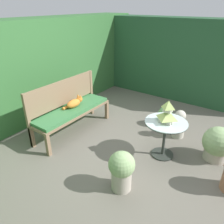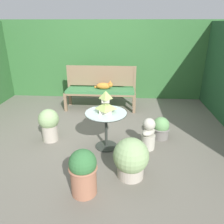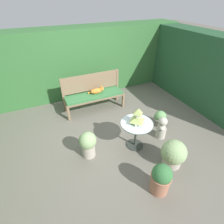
{
  "view_description": "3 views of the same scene",
  "coord_description": "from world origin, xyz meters",
  "px_view_note": "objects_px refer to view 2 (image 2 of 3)",
  "views": [
    {
      "loc": [
        -2.49,
        -1.59,
        2.19
      ],
      "look_at": [
        0.31,
        0.41,
        0.47
      ],
      "focal_mm": 35.0,
      "sensor_mm": 36.0,
      "label": 1
    },
    {
      "loc": [
        0.61,
        -3.66,
        1.89
      ],
      "look_at": [
        0.34,
        0.1,
        0.32
      ],
      "focal_mm": 35.0,
      "sensor_mm": 36.0,
      "label": 2
    },
    {
      "loc": [
        -1.25,
        -2.83,
        2.72
      ],
      "look_at": [
        0.16,
        0.28,
        0.35
      ],
      "focal_mm": 28.0,
      "sensor_mm": 36.0,
      "label": 3
    }
  ],
  "objects_px": {
    "potted_plant_path_edge": "(83,172)",
    "garden_bust": "(148,134)",
    "potted_plant_bench_right": "(49,124)",
    "garden_bench": "(100,92)",
    "potted_plant_patio_mid": "(161,128)",
    "pagoda_birdhouse": "(106,104)",
    "cat": "(105,86)",
    "potted_plant_bench_left": "(131,159)",
    "patio_table": "(106,120)"
  },
  "relations": [
    {
      "from": "cat",
      "to": "patio_table",
      "type": "height_order",
      "value": "cat"
    },
    {
      "from": "pagoda_birdhouse",
      "to": "garden_bench",
      "type": "bearing_deg",
      "value": 99.88
    },
    {
      "from": "garden_bust",
      "to": "potted_plant_bench_left",
      "type": "relative_size",
      "value": 0.96
    },
    {
      "from": "patio_table",
      "to": "potted_plant_bench_left",
      "type": "distance_m",
      "value": 0.83
    },
    {
      "from": "potted_plant_path_edge",
      "to": "potted_plant_bench_left",
      "type": "height_order",
      "value": "potted_plant_path_edge"
    },
    {
      "from": "potted_plant_path_edge",
      "to": "cat",
      "type": "bearing_deg",
      "value": 90.75
    },
    {
      "from": "potted_plant_path_edge",
      "to": "pagoda_birdhouse",
      "type": "bearing_deg",
      "value": 81.16
    },
    {
      "from": "patio_table",
      "to": "potted_plant_bench_right",
      "type": "relative_size",
      "value": 1.14
    },
    {
      "from": "garden_bust",
      "to": "potted_plant_bench_left",
      "type": "height_order",
      "value": "potted_plant_bench_left"
    },
    {
      "from": "potted_plant_path_edge",
      "to": "potted_plant_patio_mid",
      "type": "distance_m",
      "value": 1.78
    },
    {
      "from": "garden_bust",
      "to": "potted_plant_path_edge",
      "type": "relative_size",
      "value": 0.9
    },
    {
      "from": "cat",
      "to": "potted_plant_path_edge",
      "type": "distance_m",
      "value": 2.76
    },
    {
      "from": "cat",
      "to": "potted_plant_patio_mid",
      "type": "distance_m",
      "value": 1.77
    },
    {
      "from": "potted_plant_path_edge",
      "to": "patio_table",
      "type": "bearing_deg",
      "value": 81.16
    },
    {
      "from": "garden_bust",
      "to": "potted_plant_path_edge",
      "type": "bearing_deg",
      "value": 179.32
    },
    {
      "from": "cat",
      "to": "patio_table",
      "type": "bearing_deg",
      "value": -82.19
    },
    {
      "from": "patio_table",
      "to": "potted_plant_path_edge",
      "type": "relative_size",
      "value": 1.11
    },
    {
      "from": "patio_table",
      "to": "potted_plant_patio_mid",
      "type": "distance_m",
      "value": 1.03
    },
    {
      "from": "cat",
      "to": "potted_plant_bench_left",
      "type": "distance_m",
      "value": 2.49
    },
    {
      "from": "patio_table",
      "to": "potted_plant_path_edge",
      "type": "distance_m",
      "value": 1.07
    },
    {
      "from": "garden_bench",
      "to": "potted_plant_path_edge",
      "type": "bearing_deg",
      "value": -87.28
    },
    {
      "from": "garden_bench",
      "to": "potted_plant_patio_mid",
      "type": "bearing_deg",
      "value": -47.29
    },
    {
      "from": "potted_plant_path_edge",
      "to": "garden_bust",
      "type": "bearing_deg",
      "value": 51.59
    },
    {
      "from": "potted_plant_bench_right",
      "to": "potted_plant_bench_left",
      "type": "xyz_separation_m",
      "value": [
        1.36,
        -0.86,
        -0.04
      ]
    },
    {
      "from": "potted_plant_bench_right",
      "to": "patio_table",
      "type": "bearing_deg",
      "value": -8.85
    },
    {
      "from": "potted_plant_path_edge",
      "to": "potted_plant_bench_right",
      "type": "bearing_deg",
      "value": 124.12
    },
    {
      "from": "pagoda_birdhouse",
      "to": "potted_plant_bench_right",
      "type": "bearing_deg",
      "value": 171.15
    },
    {
      "from": "garden_bench",
      "to": "patio_table",
      "type": "height_order",
      "value": "patio_table"
    },
    {
      "from": "garden_bench",
      "to": "potted_plant_path_edge",
      "type": "xyz_separation_m",
      "value": [
        0.13,
        -2.72,
        -0.1
      ]
    },
    {
      "from": "garden_bench",
      "to": "patio_table",
      "type": "xyz_separation_m",
      "value": [
        0.29,
        -1.67,
        0.07
      ]
    },
    {
      "from": "cat",
      "to": "potted_plant_patio_mid",
      "type": "bearing_deg",
      "value": -48.99
    },
    {
      "from": "potted_plant_bench_left",
      "to": "potted_plant_patio_mid",
      "type": "bearing_deg",
      "value": 63.78
    },
    {
      "from": "cat",
      "to": "potted_plant_bench_right",
      "type": "relative_size",
      "value": 0.75
    },
    {
      "from": "potted_plant_bench_right",
      "to": "potted_plant_bench_left",
      "type": "bearing_deg",
      "value": -32.18
    },
    {
      "from": "pagoda_birdhouse",
      "to": "potted_plant_bench_left",
      "type": "distance_m",
      "value": 0.93
    },
    {
      "from": "garden_bench",
      "to": "pagoda_birdhouse",
      "type": "relative_size",
      "value": 4.67
    },
    {
      "from": "potted_plant_bench_left",
      "to": "potted_plant_patio_mid",
      "type": "height_order",
      "value": "potted_plant_bench_left"
    },
    {
      "from": "pagoda_birdhouse",
      "to": "garden_bust",
      "type": "distance_m",
      "value": 0.83
    },
    {
      "from": "potted_plant_patio_mid",
      "to": "garden_bench",
      "type": "bearing_deg",
      "value": 132.71
    },
    {
      "from": "potted_plant_bench_right",
      "to": "pagoda_birdhouse",
      "type": "bearing_deg",
      "value": -8.85
    },
    {
      "from": "cat",
      "to": "potted_plant_path_edge",
      "type": "xyz_separation_m",
      "value": [
        0.04,
        -2.75,
        -0.24
      ]
    },
    {
      "from": "pagoda_birdhouse",
      "to": "garden_bust",
      "type": "relative_size",
      "value": 0.66
    },
    {
      "from": "pagoda_birdhouse",
      "to": "potted_plant_path_edge",
      "type": "relative_size",
      "value": 0.59
    },
    {
      "from": "garden_bust",
      "to": "potted_plant_path_edge",
      "type": "height_order",
      "value": "potted_plant_path_edge"
    },
    {
      "from": "potted_plant_bench_right",
      "to": "cat",
      "type": "bearing_deg",
      "value": 63.44
    },
    {
      "from": "garden_bench",
      "to": "potted_plant_bench_right",
      "type": "relative_size",
      "value": 2.85
    },
    {
      "from": "cat",
      "to": "potted_plant_bench_left",
      "type": "height_order",
      "value": "cat"
    },
    {
      "from": "pagoda_birdhouse",
      "to": "potted_plant_path_edge",
      "type": "height_order",
      "value": "pagoda_birdhouse"
    },
    {
      "from": "garden_bench",
      "to": "pagoda_birdhouse",
      "type": "distance_m",
      "value": 1.73
    },
    {
      "from": "potted_plant_bench_right",
      "to": "potted_plant_path_edge",
      "type": "relative_size",
      "value": 0.97
    }
  ]
}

